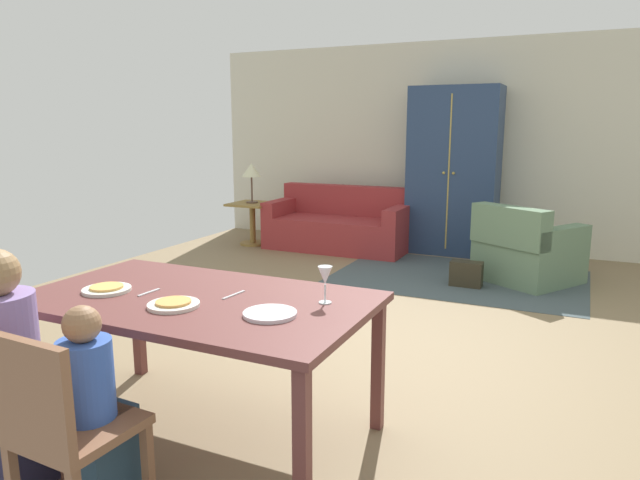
# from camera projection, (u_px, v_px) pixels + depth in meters

# --- Properties ---
(ground_plane) EXTENTS (7.09, 6.45, 0.02)m
(ground_plane) POSITION_uv_depth(u_px,v_px,m) (377.00, 320.00, 4.89)
(ground_plane) COLOR #826D4D
(back_wall) EXTENTS (7.09, 0.10, 2.70)m
(back_wall) POSITION_uv_depth(u_px,v_px,m) (462.00, 146.00, 7.54)
(back_wall) COLOR beige
(back_wall) RESTS_ON ground_plane
(dining_table) EXTENTS (1.78, 1.02, 0.76)m
(dining_table) POSITION_uv_depth(u_px,v_px,m) (197.00, 309.00, 2.94)
(dining_table) COLOR brown
(dining_table) RESTS_ON ground_plane
(plate_near_man) EXTENTS (0.25, 0.25, 0.02)m
(plate_near_man) POSITION_uv_depth(u_px,v_px,m) (107.00, 290.00, 3.02)
(plate_near_man) COLOR silver
(plate_near_man) RESTS_ON dining_table
(pizza_near_man) EXTENTS (0.17, 0.17, 0.01)m
(pizza_near_man) POSITION_uv_depth(u_px,v_px,m) (107.00, 287.00, 3.01)
(pizza_near_man) COLOR #E1A851
(pizza_near_man) RESTS_ON plate_near_man
(plate_near_child) EXTENTS (0.25, 0.25, 0.02)m
(plate_near_child) POSITION_uv_depth(u_px,v_px,m) (174.00, 305.00, 2.76)
(plate_near_child) COLOR silver
(plate_near_child) RESTS_ON dining_table
(pizza_near_child) EXTENTS (0.17, 0.17, 0.01)m
(pizza_near_child) POSITION_uv_depth(u_px,v_px,m) (173.00, 302.00, 2.76)
(pizza_near_child) COLOR gold
(pizza_near_child) RESTS_ON plate_near_child
(plate_near_woman) EXTENTS (0.25, 0.25, 0.02)m
(plate_near_woman) POSITION_uv_depth(u_px,v_px,m) (270.00, 314.00, 2.63)
(plate_near_woman) COLOR silver
(plate_near_woman) RESTS_ON dining_table
(wine_glass) EXTENTS (0.07, 0.07, 0.19)m
(wine_glass) POSITION_uv_depth(u_px,v_px,m) (325.00, 277.00, 2.79)
(wine_glass) COLOR silver
(wine_glass) RESTS_ON dining_table
(fork) EXTENTS (0.02, 0.15, 0.01)m
(fork) POSITION_uv_depth(u_px,v_px,m) (149.00, 292.00, 2.99)
(fork) COLOR silver
(fork) RESTS_ON dining_table
(knife) EXTENTS (0.03, 0.17, 0.01)m
(knife) POSITION_uv_depth(u_px,v_px,m) (234.00, 295.00, 2.95)
(knife) COLOR silver
(knife) RESTS_ON dining_table
(person_man) EXTENTS (0.30, 0.40, 1.11)m
(person_man) POSITION_uv_depth(u_px,v_px,m) (14.00, 378.00, 2.55)
(person_man) COLOR #2D2C50
(person_man) RESTS_ON ground_plane
(dining_chair_child) EXTENTS (0.44, 0.44, 0.87)m
(dining_chair_child) POSITION_uv_depth(u_px,v_px,m) (60.00, 424.00, 2.20)
(dining_chair_child) COLOR brown
(dining_chair_child) RESTS_ON ground_plane
(person_child) EXTENTS (0.22, 0.29, 0.92)m
(person_child) POSITION_uv_depth(u_px,v_px,m) (96.00, 418.00, 2.36)
(person_child) COLOR #274155
(person_child) RESTS_ON ground_plane
(area_rug) EXTENTS (2.60, 1.80, 0.01)m
(area_rug) POSITION_uv_depth(u_px,v_px,m) (458.00, 277.00, 6.20)
(area_rug) COLOR #424F52
(area_rug) RESTS_ON ground_plane
(couch) EXTENTS (1.86, 0.86, 0.82)m
(couch) POSITION_uv_depth(u_px,v_px,m) (339.00, 226.00, 7.64)
(couch) COLOR maroon
(couch) RESTS_ON ground_plane
(armchair) EXTENTS (1.17, 1.18, 0.82)m
(armchair) POSITION_uv_depth(u_px,v_px,m) (526.00, 252.00, 6.00)
(armchair) COLOR #607C5E
(armchair) RESTS_ON ground_plane
(armoire) EXTENTS (1.10, 0.59, 2.10)m
(armoire) POSITION_uv_depth(u_px,v_px,m) (454.00, 171.00, 7.25)
(armoire) COLOR navy
(armoire) RESTS_ON ground_plane
(side_table) EXTENTS (0.56, 0.56, 0.58)m
(side_table) POSITION_uv_depth(u_px,v_px,m) (252.00, 217.00, 7.89)
(side_table) COLOR olive
(side_table) RESTS_ON ground_plane
(table_lamp) EXTENTS (0.26, 0.26, 0.54)m
(table_lamp) POSITION_uv_depth(u_px,v_px,m) (251.00, 172.00, 7.76)
(table_lamp) COLOR brown
(table_lamp) RESTS_ON side_table
(handbag) EXTENTS (0.32, 0.16, 0.26)m
(handbag) POSITION_uv_depth(u_px,v_px,m) (466.00, 274.00, 5.85)
(handbag) COLOR #302A1C
(handbag) RESTS_ON ground_plane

